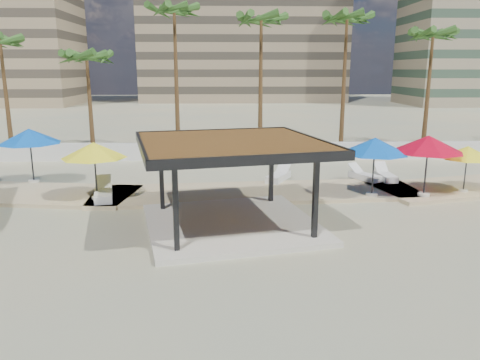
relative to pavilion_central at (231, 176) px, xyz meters
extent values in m
plane|color=tan|center=(-0.65, -2.21, -2.05)|extent=(200.00, 200.00, 0.00)
cube|color=#C6B284|center=(1.35, 4.79, -1.99)|extent=(16.24, 5.11, 0.24)
cube|color=silver|center=(-0.65, 13.79, -1.45)|extent=(56.00, 0.30, 1.20)
cube|color=#847259|center=(3.35, 75.79, 11.95)|extent=(38.00, 16.00, 28.00)
cube|color=beige|center=(0.00, 0.00, -1.95)|extent=(7.72, 7.72, 0.20)
cube|color=black|center=(-1.84, -2.93, -0.39)|extent=(0.21, 0.21, 2.93)
cube|color=black|center=(-2.93, 1.84, -0.39)|extent=(0.21, 0.21, 2.93)
cube|color=black|center=(2.93, -1.84, -0.39)|extent=(0.21, 0.21, 2.93)
cube|color=black|center=(1.84, 2.93, -0.39)|extent=(0.21, 0.21, 2.93)
cube|color=brown|center=(0.00, 0.00, 1.22)|extent=(7.96, 7.96, 0.27)
cube|color=black|center=(0.74, -3.24, 1.22)|extent=(6.61, 1.61, 0.33)
cube|color=black|center=(-0.74, 3.24, 1.22)|extent=(6.61, 1.61, 0.33)
cube|color=black|center=(-3.24, -0.74, 1.22)|extent=(1.61, 6.61, 0.33)
cube|color=black|center=(3.24, 0.74, 1.22)|extent=(1.61, 6.61, 0.33)
cylinder|color=beige|center=(-6.16, 3.59, -1.81)|extent=(0.51, 0.51, 0.12)
cylinder|color=#262628|center=(-6.16, 3.59, -0.64)|extent=(0.07, 0.07, 2.46)
cone|color=#FFF425|center=(-6.16, 3.59, 0.41)|extent=(3.31, 3.31, 0.72)
cylinder|color=beige|center=(9.19, 3.59, -1.80)|extent=(0.56, 0.56, 0.13)
cylinder|color=#262628|center=(9.19, 3.59, -0.53)|extent=(0.08, 0.08, 2.68)
cone|color=red|center=(9.19, 3.59, 0.62)|extent=(3.34, 3.34, 0.78)
cylinder|color=beige|center=(6.73, 3.70, -1.80)|extent=(0.54, 0.54, 0.13)
cylinder|color=#262628|center=(6.73, 3.70, -0.58)|extent=(0.08, 0.08, 2.58)
cone|color=blue|center=(6.73, 3.70, 0.53)|extent=(3.43, 3.43, 0.75)
cylinder|color=beige|center=(11.48, 4.34, -1.82)|extent=(0.44, 0.44, 0.10)
cylinder|color=#262628|center=(11.48, 4.34, -0.82)|extent=(0.06, 0.06, 2.09)
cone|color=#FFF425|center=(11.48, 4.34, 0.08)|extent=(3.12, 3.12, 0.61)
cylinder|color=beige|center=(-10.39, 6.99, -1.80)|extent=(0.55, 0.55, 0.13)
cylinder|color=#262628|center=(-10.39, 6.99, -0.54)|extent=(0.08, 0.08, 2.65)
cone|color=blue|center=(-10.39, 6.99, 0.59)|extent=(3.56, 3.56, 0.77)
cube|color=white|center=(-5.88, 3.59, -1.71)|extent=(1.26, 2.33, 0.31)
cube|color=white|center=(-5.88, 3.59, -1.53)|extent=(1.26, 2.33, 0.07)
cube|color=white|center=(-6.07, 4.44, -1.26)|extent=(0.89, 0.91, 0.56)
cube|color=white|center=(2.65, 6.99, -1.72)|extent=(1.59, 2.18, 0.29)
cube|color=white|center=(2.65, 6.99, -1.55)|extent=(1.59, 2.18, 0.06)
cube|color=white|center=(3.02, 7.72, -1.30)|extent=(0.94, 0.95, 0.53)
cube|color=white|center=(7.37, 6.99, -1.74)|extent=(1.50, 1.99, 0.27)
cube|color=white|center=(7.37, 6.99, -1.57)|extent=(1.50, 1.99, 0.06)
cube|color=white|center=(7.01, 7.64, -1.35)|extent=(0.87, 0.88, 0.48)
cube|color=white|center=(8.50, 6.99, -1.73)|extent=(0.75, 2.01, 0.28)
cube|color=white|center=(8.50, 6.99, -1.56)|extent=(0.75, 2.01, 0.06)
cube|color=white|center=(8.48, 7.77, -1.32)|extent=(0.67, 0.70, 0.51)
cone|color=brown|center=(-15.65, 16.49, 2.00)|extent=(0.36, 0.36, 8.11)
ellipsoid|color=#2E5B20|center=(-15.65, 16.49, 5.81)|extent=(3.00, 3.00, 1.80)
cone|color=brown|center=(-9.65, 15.89, 1.46)|extent=(0.36, 0.36, 7.02)
ellipsoid|color=#2E5B20|center=(-9.65, 15.89, 4.72)|extent=(3.00, 3.00, 1.80)
cone|color=brown|center=(-3.65, 16.69, 3.05)|extent=(0.36, 0.36, 10.20)
ellipsoid|color=#2E5B20|center=(-3.65, 16.69, 7.90)|extent=(3.00, 3.00, 1.80)
cone|color=brown|center=(2.35, 16.19, 2.72)|extent=(0.36, 0.36, 9.53)
ellipsoid|color=#2E5B20|center=(2.35, 16.19, 7.23)|extent=(3.00, 3.00, 1.80)
cone|color=brown|center=(8.35, 16.39, 2.78)|extent=(0.36, 0.36, 9.65)
ellipsoid|color=#2E5B20|center=(8.35, 16.39, 7.36)|extent=(3.00, 3.00, 1.80)
cone|color=brown|center=(14.35, 15.99, 2.23)|extent=(0.36, 0.36, 8.56)
ellipsoid|color=#2E5B20|center=(14.35, 15.99, 6.27)|extent=(3.00, 3.00, 1.80)
camera|label=1|loc=(-0.24, -17.52, 3.98)|focal=35.00mm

